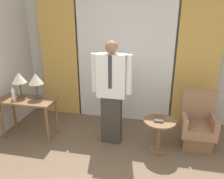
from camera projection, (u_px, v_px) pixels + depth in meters
name	position (u px, v px, depth m)	size (l,w,h in m)	color
wall_back	(125.00, 56.00, 4.49)	(10.00, 0.06, 2.70)	beige
curtain_sheer_center	(124.00, 60.00, 4.39)	(1.92, 0.06, 2.58)	white
curtain_drape_left	(59.00, 57.00, 4.67)	(0.80, 0.06, 2.58)	gold
curtain_drape_right	(198.00, 63.00, 4.12)	(0.80, 0.06, 2.58)	gold
desk	(28.00, 106.00, 3.96)	(1.02, 0.48, 0.73)	brown
table_lamp_left	(19.00, 79.00, 3.91)	(0.26, 0.26, 0.46)	#4C4238
table_lamp_right	(36.00, 80.00, 3.85)	(0.26, 0.26, 0.46)	#4C4238
bottle_near_edge	(13.00, 95.00, 3.82)	(0.06, 0.06, 0.24)	silver
person	(112.00, 90.00, 3.63)	(0.68, 0.22, 1.79)	#38332D
armchair	(197.00, 127.00, 3.73)	(0.55, 0.53, 0.96)	brown
side_table	(159.00, 130.00, 3.54)	(0.52, 0.52, 0.57)	brown
book	(159.00, 119.00, 3.50)	(0.15, 0.23, 0.03)	brown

